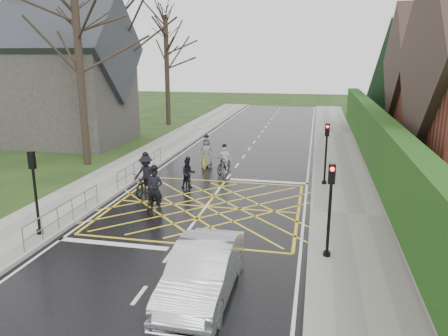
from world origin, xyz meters
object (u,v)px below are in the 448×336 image
at_px(cyclist_lead, 206,156).
at_px(car, 203,272).
at_px(cyclist_rear, 155,196).
at_px(cyclist_mid, 146,178).
at_px(cyclist_front, 224,162).
at_px(cyclist_back, 188,176).

distance_m(cyclist_lead, car, 14.39).
bearing_deg(cyclist_rear, cyclist_mid, 113.88).
relative_size(cyclist_mid, cyclist_front, 1.22).
distance_m(cyclist_back, car, 10.19).
distance_m(cyclist_front, car, 13.06).
relative_size(cyclist_mid, cyclist_lead, 1.01).
bearing_deg(cyclist_front, cyclist_mid, -108.86).
relative_size(cyclist_front, cyclist_lead, 0.83).
relative_size(cyclist_rear, car, 0.47).
bearing_deg(car, cyclist_mid, 120.42).
distance_m(cyclist_mid, cyclist_lead, 5.78).
distance_m(cyclist_rear, cyclist_front, 6.89).
height_order(cyclist_mid, car, cyclist_mid).
distance_m(cyclist_rear, cyclist_back, 3.49).
bearing_deg(cyclist_rear, cyclist_lead, 81.99).
bearing_deg(cyclist_lead, cyclist_rear, -98.41).
bearing_deg(cyclist_rear, car, -64.84).
relative_size(cyclist_lead, car, 0.46).
height_order(cyclist_mid, cyclist_lead, cyclist_mid).
distance_m(cyclist_front, cyclist_lead, 1.70).
relative_size(cyclist_rear, cyclist_back, 1.29).
bearing_deg(cyclist_front, cyclist_back, -95.78).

